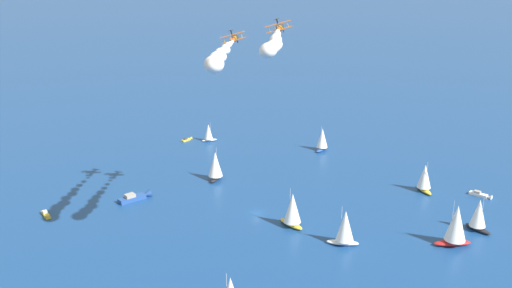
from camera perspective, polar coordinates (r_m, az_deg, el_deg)
ground_plane at (r=179.62m, az=0.03°, el=-6.72°), size 2000.00×2000.00×0.00m
sailboat_near_centre at (r=243.09m, az=-4.63°, el=1.12°), size 6.24×5.21×8.24m
motorboat_far_port at (r=204.06m, az=21.06°, el=-4.65°), size 2.34×7.24×2.07m
sailboat_far_stbd at (r=169.61m, az=3.56°, el=-6.39°), size 6.05×9.33×11.59m
sailboat_inshore at (r=200.80m, az=16.06°, el=-3.16°), size 6.89×7.81×10.54m
motorboat_offshore at (r=246.07m, az=-6.69°, el=0.45°), size 5.23×1.72×1.49m
sailboat_trailing at (r=167.66m, az=18.85°, el=-7.48°), size 8.83×9.70×13.25m
sailboat_ahead at (r=202.49m, az=-3.97°, el=-2.11°), size 9.24×6.19×11.48m
sailboat_mid_cluster at (r=178.86m, az=20.82°, el=-6.44°), size 5.79×8.54×10.63m
sailboat_outer_ring_a at (r=232.68m, az=6.45°, el=0.47°), size 7.97×4.52×10.16m
motorboat_outer_ring_b at (r=188.30m, az=-19.71°, el=-6.50°), size 3.49×5.96×1.69m
sailboat_outer_ring_c at (r=161.36m, az=8.64°, el=-8.03°), size 6.51×8.92×11.30m
motorboat_outer_ring_d at (r=192.23m, az=-11.55°, el=-5.07°), size 11.29×5.57×3.17m
biplane_lead at (r=164.93m, az=-2.23°, el=10.16°), size 7.06×7.04×3.84m
wingwalker_lead at (r=164.72m, az=-2.44°, el=10.87°), size 0.82×1.31×1.52m
smoke_trail_lead at (r=136.41m, az=-3.75°, el=8.29°), size 31.74×20.78×4.68m
biplane_wingman at (r=159.88m, az=2.24°, el=11.19°), size 7.06×7.04×3.84m
wingwalker_wingman at (r=159.67m, az=2.04°, el=11.93°), size 0.82×1.31×1.52m
smoke_trail_wingman at (r=133.52m, az=1.65°, el=9.63°), size 28.90×18.24×4.30m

